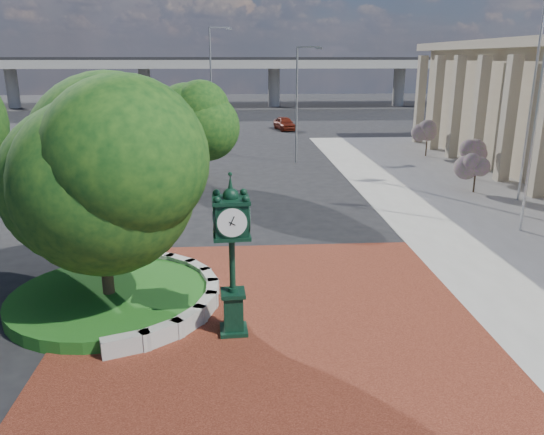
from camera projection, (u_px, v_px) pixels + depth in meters
The scene contains 16 objects.
ground at pixel (269, 300), 16.93m from camera, with size 200.00×200.00×0.00m, color black.
plaza at pixel (271, 313), 15.97m from camera, with size 12.00×12.00×0.04m, color #5F2316.
planter_wall at pixel (183, 294), 16.68m from camera, with size 2.96×6.77×0.54m.
grass_bed at pixel (110, 298), 16.56m from camera, with size 6.10×6.10×0.40m, color #164F16.
overpass at pixel (240, 64), 81.89m from camera, with size 90.00×12.00×7.50m.
tree_planter at pixel (99, 189), 15.54m from camera, with size 5.20×5.20×6.33m.
tree_street at pixel (187, 128), 32.94m from camera, with size 4.40×4.40×5.45m.
post_clock at pixel (232, 250), 14.16m from camera, with size 1.00×1.00×4.53m.
parked_car at pixel (285, 123), 56.52m from camera, with size 1.65×4.09×1.39m, color #5F190D.
flagpole_a at pixel (537, 112), 22.08m from camera, with size 1.58×0.40×10.26m.
flagpole_b at pixel (533, 92), 26.98m from camera, with size 1.72×0.53×11.24m.
street_lamp_near at pixel (299, 96), 37.63m from camera, with size 1.78×0.71×8.18m.
street_lamp_far at pixel (213, 72), 53.45m from camera, with size 2.32×0.51×10.35m.
shrub_near at pixel (476, 165), 29.84m from camera, with size 1.20×1.20×2.20m.
shrub_mid at pixel (471, 154), 33.49m from camera, with size 1.20×1.20×2.20m.
shrub_far at pixel (427, 136), 40.99m from camera, with size 1.20×1.20×2.20m.
Camera 1 is at (-0.92, -15.42, 7.41)m, focal length 35.00 mm.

